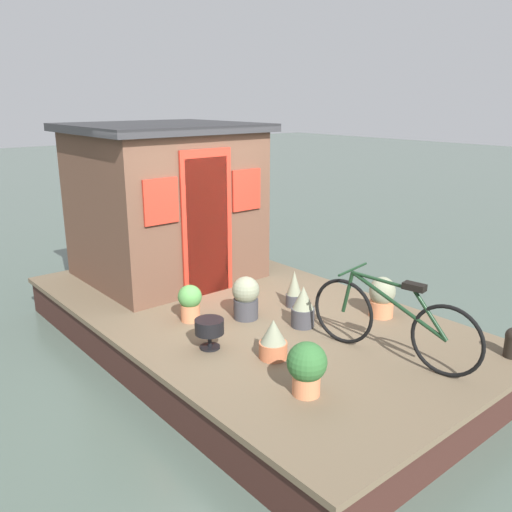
{
  "coord_description": "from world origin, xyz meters",
  "views": [
    {
      "loc": [
        -4.56,
        3.65,
        2.84
      ],
      "look_at": [
        -0.2,
        0.0,
        1.17
      ],
      "focal_mm": 37.83,
      "sensor_mm": 36.0,
      "label": 1
    }
  ],
  "objects": [
    {
      "name": "ground_plane",
      "position": [
        0.0,
        0.0,
        0.0
      ],
      "size": [
        60.0,
        60.0,
        0.0
      ],
      "primitive_type": "plane",
      "color": "#47564C"
    },
    {
      "name": "houseboat_deck",
      "position": [
        0.0,
        0.0,
        0.24
      ],
      "size": [
        5.63,
        3.12,
        0.47
      ],
      "color": "brown",
      "rests_on": "ground_plane"
    },
    {
      "name": "houseboat_cabin",
      "position": [
        1.7,
        0.0,
        1.51
      ],
      "size": [
        2.13,
        2.27,
        2.06
      ],
      "color": "brown",
      "rests_on": "houseboat_deck"
    },
    {
      "name": "bicycle",
      "position": [
        -1.82,
        -0.3,
        0.84
      ],
      "size": [
        1.7,
        0.5,
        0.8
      ],
      "color": "black",
      "rests_on": "houseboat_deck"
    },
    {
      "name": "potted_plant_rosemary",
      "position": [
        -0.76,
        -0.19,
        0.69
      ],
      "size": [
        0.25,
        0.25,
        0.45
      ],
      "color": "#38383D",
      "rests_on": "houseboat_deck"
    },
    {
      "name": "potted_plant_lavender",
      "position": [
        -1.11,
        0.55,
        0.65
      ],
      "size": [
        0.27,
        0.27,
        0.39
      ],
      "color": "#B2603D",
      "rests_on": "houseboat_deck"
    },
    {
      "name": "potted_plant_succulent",
      "position": [
        -1.77,
        0.77,
        0.72
      ],
      "size": [
        0.34,
        0.34,
        0.46
      ],
      "color": "#C6754C",
      "rests_on": "houseboat_deck"
    },
    {
      "name": "potted_plant_basil",
      "position": [
        -1.12,
        -1.07,
        0.7
      ],
      "size": [
        0.29,
        0.29,
        0.46
      ],
      "color": "#C6754C",
      "rests_on": "houseboat_deck"
    },
    {
      "name": "potted_plant_sage",
      "position": [
        0.15,
        0.65,
        0.69
      ],
      "size": [
        0.26,
        0.26,
        0.41
      ],
      "color": "#C6754C",
      "rests_on": "houseboat_deck"
    },
    {
      "name": "potted_plant_thyme",
      "position": [
        -0.27,
        -0.52,
        0.68
      ],
      "size": [
        0.19,
        0.19,
        0.43
      ],
      "color": "#38383D",
      "rests_on": "houseboat_deck"
    },
    {
      "name": "potted_plant_mint",
      "position": [
        -0.19,
        0.14,
        0.72
      ],
      "size": [
        0.3,
        0.3,
        0.48
      ],
      "color": "#38383D",
      "rests_on": "houseboat_deck"
    },
    {
      "name": "charcoal_grill",
      "position": [
        -0.55,
        0.89,
        0.68
      ],
      "size": [
        0.29,
        0.29,
        0.3
      ],
      "color": "black",
      "rests_on": "houseboat_deck"
    }
  ]
}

